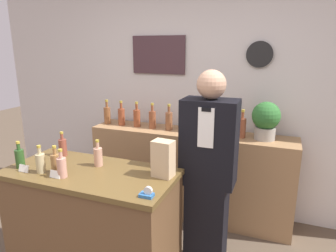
{
  "coord_description": "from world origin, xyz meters",
  "views": [
    {
      "loc": [
        0.95,
        -1.25,
        1.86
      ],
      "look_at": [
        0.03,
        1.13,
        1.19
      ],
      "focal_mm": 32.0,
      "sensor_mm": 36.0,
      "label": 1
    }
  ],
  "objects": [
    {
      "name": "shelf_bottle_6",
      "position": [
        0.21,
        1.74,
        1.08
      ],
      "size": [
        0.08,
        0.08,
        0.29
      ],
      "color": "brown",
      "rests_on": "back_shelf"
    },
    {
      "name": "counter_bottle_4",
      "position": [
        -0.5,
        0.36,
        1.02
      ],
      "size": [
        0.07,
        0.07,
        0.22
      ],
      "color": "tan",
      "rests_on": "display_counter"
    },
    {
      "name": "display_counter",
      "position": [
        -0.38,
        0.53,
        0.47
      ],
      "size": [
        1.34,
        0.64,
        0.94
      ],
      "color": "brown",
      "rests_on": "ground_plane"
    },
    {
      "name": "shelf_bottle_4",
      "position": [
        -0.19,
        1.72,
        1.08
      ],
      "size": [
        0.08,
        0.08,
        0.29
      ],
      "color": "brown",
      "rests_on": "back_shelf"
    },
    {
      "name": "counter_bottle_1",
      "position": [
        -0.8,
        0.73,
        1.02
      ],
      "size": [
        0.07,
        0.07,
        0.22
      ],
      "color": "brown",
      "rests_on": "display_counter"
    },
    {
      "name": "price_card_right",
      "position": [
        -0.54,
        0.33,
        0.96
      ],
      "size": [
        0.09,
        0.02,
        0.06
      ],
      "color": "white",
      "rests_on": "display_counter"
    },
    {
      "name": "potted_plant",
      "position": [
        0.82,
        1.74,
        1.18
      ],
      "size": [
        0.27,
        0.27,
        0.38
      ],
      "color": "#9E998E",
      "rests_on": "back_shelf"
    },
    {
      "name": "counter_bottle_2",
      "position": [
        -0.71,
        0.37,
        1.02
      ],
      "size": [
        0.07,
        0.07,
        0.22
      ],
      "color": "tan",
      "rests_on": "display_counter"
    },
    {
      "name": "shelf_bottle_0",
      "position": [
        -0.97,
        1.72,
        1.08
      ],
      "size": [
        0.08,
        0.08,
        0.29
      ],
      "color": "brown",
      "rests_on": "back_shelf"
    },
    {
      "name": "counter_bottle_5",
      "position": [
        -0.38,
        0.64,
        1.02
      ],
      "size": [
        0.07,
        0.07,
        0.22
      ],
      "color": "tan",
      "rests_on": "display_counter"
    },
    {
      "name": "price_card_left",
      "position": [
        -0.84,
        0.33,
        0.96
      ],
      "size": [
        0.09,
        0.02,
        0.06
      ],
      "color": "white",
      "rests_on": "display_counter"
    },
    {
      "name": "paper_bag",
      "position": [
        0.18,
        0.65,
        1.07
      ],
      "size": [
        0.16,
        0.13,
        0.27
      ],
      "color": "tan",
      "rests_on": "display_counter"
    },
    {
      "name": "shelf_bottle_3",
      "position": [
        -0.38,
        1.72,
        1.08
      ],
      "size": [
        0.08,
        0.08,
        0.29
      ],
      "color": "brown",
      "rests_on": "back_shelf"
    },
    {
      "name": "shelf_bottle_7",
      "position": [
        0.4,
        1.72,
        1.08
      ],
      "size": [
        0.08,
        0.08,
        0.29
      ],
      "color": "brown",
      "rests_on": "back_shelf"
    },
    {
      "name": "back_wall",
      "position": [
        -0.0,
        2.0,
        1.35
      ],
      "size": [
        5.2,
        0.09,
        2.7
      ],
      "color": "silver",
      "rests_on": "ground_plane"
    },
    {
      "name": "counter_bottle_0",
      "position": [
        -0.93,
        0.39,
        1.02
      ],
      "size": [
        0.07,
        0.07,
        0.22
      ],
      "color": "#294F20",
      "rests_on": "display_counter"
    },
    {
      "name": "shelf_bottle_8",
      "position": [
        0.6,
        1.72,
        1.08
      ],
      "size": [
        0.08,
        0.08,
        0.29
      ],
      "color": "brown",
      "rests_on": "back_shelf"
    },
    {
      "name": "tape_dispenser",
      "position": [
        0.21,
        0.31,
        0.96
      ],
      "size": [
        0.09,
        0.06,
        0.07
      ],
      "color": "#2D66A8",
      "rests_on": "display_counter"
    },
    {
      "name": "shelf_bottle_5",
      "position": [
        0.01,
        1.72,
        1.08
      ],
      "size": [
        0.08,
        0.08,
        0.29
      ],
      "color": "brown",
      "rests_on": "back_shelf"
    },
    {
      "name": "shelf_bottle_2",
      "position": [
        -0.58,
        1.72,
        1.08
      ],
      "size": [
        0.08,
        0.08,
        0.29
      ],
      "color": "brown",
      "rests_on": "back_shelf"
    },
    {
      "name": "counter_bottle_3",
      "position": [
        -0.59,
        0.41,
        1.02
      ],
      "size": [
        0.07,
        0.07,
        0.22
      ],
      "color": "olive",
      "rests_on": "display_counter"
    },
    {
      "name": "shopkeeper",
      "position": [
        0.45,
        0.96,
        0.85
      ],
      "size": [
        0.43,
        0.27,
        1.7
      ],
      "color": "black",
      "rests_on": "ground_plane"
    },
    {
      "name": "shelf_bottle_1",
      "position": [
        -0.78,
        1.72,
        1.08
      ],
      "size": [
        0.08,
        0.08,
        0.29
      ],
      "color": "brown",
      "rests_on": "back_shelf"
    },
    {
      "name": "back_shelf",
      "position": [
        0.05,
        1.73,
        0.49
      ],
      "size": [
        2.21,
        0.42,
        0.98
      ],
      "color": "#9E754C",
      "rests_on": "ground_plane"
    }
  ]
}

